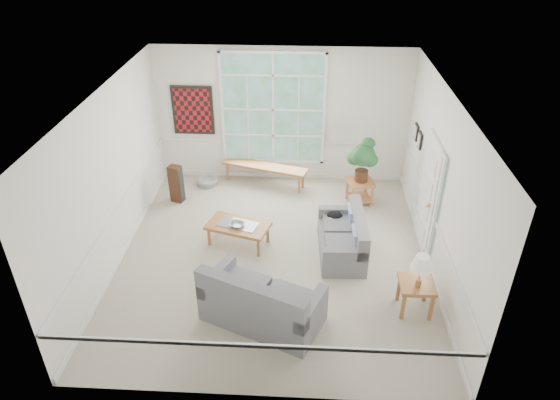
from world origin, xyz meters
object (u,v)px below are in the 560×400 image
object	(u,v)px
loveseat_front	(263,295)
side_table	(415,296)
loveseat_right	(342,234)
end_table	(359,192)
coffee_table	(239,234)

from	to	relation	value
loveseat_front	side_table	size ratio (longest dim) A/B	3.25
loveseat_right	loveseat_front	size ratio (longest dim) A/B	0.85
loveseat_right	side_table	bearing A→B (deg)	-55.32
loveseat_right	end_table	distance (m)	1.86
loveseat_front	coffee_table	bearing A→B (deg)	130.95
loveseat_right	side_table	xyz separation A→B (m)	(1.06, -1.42, -0.13)
coffee_table	loveseat_front	bearing A→B (deg)	-55.59
loveseat_right	end_table	world-z (taller)	loveseat_right
end_table	side_table	size ratio (longest dim) A/B	0.96
loveseat_front	coffee_table	world-z (taller)	loveseat_front
side_table	end_table	bearing A→B (deg)	100.38
loveseat_front	coffee_table	distance (m)	2.06
loveseat_front	end_table	size ratio (longest dim) A/B	3.38
loveseat_right	side_table	distance (m)	1.78
coffee_table	side_table	xyz separation A→B (m)	(2.95, -1.61, 0.06)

